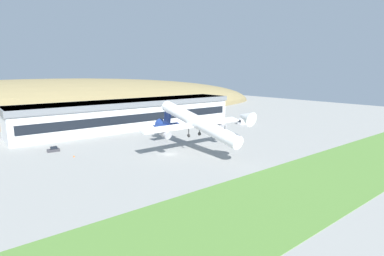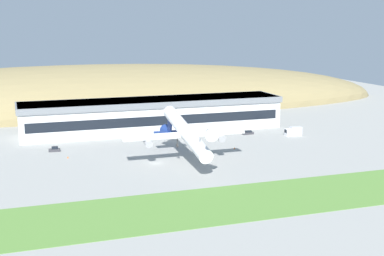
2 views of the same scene
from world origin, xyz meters
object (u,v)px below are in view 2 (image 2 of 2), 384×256
(service_car_0, at_px, (55,149))
(service_car_1, at_px, (248,133))
(traffic_cone_0, at_px, (234,148))
(traffic_cone_1, at_px, (68,157))
(cargo_airplane, at_px, (185,133))
(terminal_building, at_px, (153,113))
(fuel_truck, at_px, (294,131))

(service_car_0, bearing_deg, service_car_1, 3.71)
(traffic_cone_0, xyz_separation_m, traffic_cone_1, (-54.88, 5.37, 0.00))
(cargo_airplane, bearing_deg, service_car_0, 142.19)
(terminal_building, relative_size, traffic_cone_1, 177.40)
(terminal_building, distance_m, fuel_truck, 54.81)
(cargo_airplane, relative_size, traffic_cone_1, 78.57)
(fuel_truck, xyz_separation_m, traffic_cone_1, (-84.85, -7.74, -1.30))
(terminal_building, xyz_separation_m, service_car_0, (-39.96, -22.84, -6.53))
(service_car_0, relative_size, service_car_1, 0.87)
(cargo_airplane, distance_m, fuel_truck, 58.12)
(terminal_building, distance_m, traffic_cone_0, 43.34)
(service_car_1, xyz_separation_m, traffic_cone_1, (-69.42, -15.24, -0.34))
(terminal_building, height_order, service_car_0, terminal_building)
(service_car_0, distance_m, traffic_cone_0, 60.25)
(cargo_airplane, xyz_separation_m, service_car_1, (36.18, 33.01, -8.90))
(cargo_airplane, bearing_deg, service_car_1, 42.37)
(cargo_airplane, bearing_deg, traffic_cone_1, 151.87)
(cargo_airplane, bearing_deg, traffic_cone_0, 29.81)
(service_car_0, xyz_separation_m, fuel_truck, (88.09, -2.79, 0.91))
(terminal_building, distance_m, traffic_cone_1, 50.10)
(traffic_cone_0, bearing_deg, service_car_1, 54.79)
(cargo_airplane, xyz_separation_m, traffic_cone_1, (-33.23, 17.77, -9.24))
(fuel_truck, height_order, traffic_cone_0, fuel_truck)
(service_car_1, height_order, traffic_cone_0, service_car_1)
(terminal_building, xyz_separation_m, fuel_truck, (48.13, -25.63, -5.61))
(fuel_truck, bearing_deg, cargo_airplane, -153.70)
(cargo_airplane, distance_m, service_car_1, 49.78)
(service_car_1, height_order, traffic_cone_1, service_car_1)
(terminal_building, bearing_deg, service_car_0, -150.25)
(traffic_cone_1, bearing_deg, terminal_building, 42.26)
(service_car_0, bearing_deg, cargo_airplane, -37.81)
(service_car_1, bearing_deg, traffic_cone_0, -125.21)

